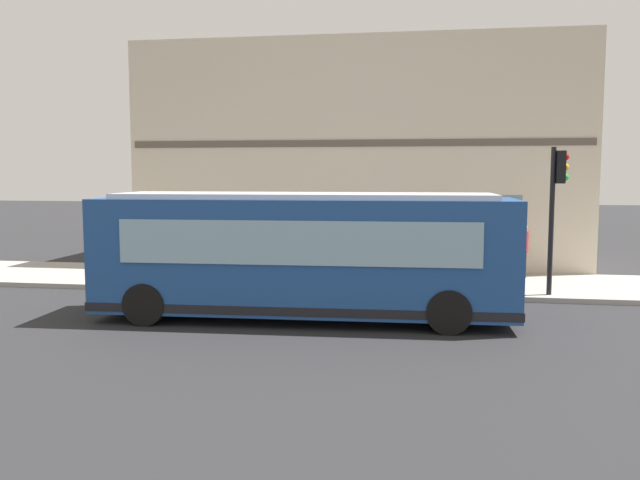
{
  "coord_description": "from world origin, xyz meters",
  "views": [
    {
      "loc": [
        -16.09,
        -2.57,
        3.58
      ],
      "look_at": [
        3.42,
        0.56,
        1.55
      ],
      "focal_mm": 37.37,
      "sensor_mm": 36.0,
      "label": 1
    }
  ],
  "objects_px": {
    "pedestrian_by_light_pole": "(523,247)",
    "newspaper_vending_box": "(226,258)",
    "pedestrian_near_building_entrance": "(416,254)",
    "traffic_light_near_corner": "(557,193)",
    "city_bus_nearside": "(303,256)",
    "fire_hydrant": "(482,271)"
  },
  "relations": [
    {
      "from": "city_bus_nearside",
      "to": "traffic_light_near_corner",
      "type": "height_order",
      "value": "traffic_light_near_corner"
    },
    {
      "from": "traffic_light_near_corner",
      "to": "pedestrian_by_light_pole",
      "type": "distance_m",
      "value": 3.47
    },
    {
      "from": "city_bus_nearside",
      "to": "pedestrian_by_light_pole",
      "type": "relative_size",
      "value": 5.74
    },
    {
      "from": "pedestrian_near_building_entrance",
      "to": "city_bus_nearside",
      "type": "bearing_deg",
      "value": 149.51
    },
    {
      "from": "pedestrian_by_light_pole",
      "to": "newspaper_vending_box",
      "type": "height_order",
      "value": "pedestrian_by_light_pole"
    },
    {
      "from": "pedestrian_by_light_pole",
      "to": "fire_hydrant",
      "type": "bearing_deg",
      "value": 126.91
    },
    {
      "from": "fire_hydrant",
      "to": "pedestrian_by_light_pole",
      "type": "relative_size",
      "value": 0.42
    },
    {
      "from": "city_bus_nearside",
      "to": "pedestrian_by_light_pole",
      "type": "height_order",
      "value": "city_bus_nearside"
    },
    {
      "from": "pedestrian_near_building_entrance",
      "to": "newspaper_vending_box",
      "type": "bearing_deg",
      "value": 74.85
    },
    {
      "from": "traffic_light_near_corner",
      "to": "newspaper_vending_box",
      "type": "xyz_separation_m",
      "value": [
        2.77,
        10.38,
        -2.41
      ]
    },
    {
      "from": "traffic_light_near_corner",
      "to": "fire_hydrant",
      "type": "height_order",
      "value": "traffic_light_near_corner"
    },
    {
      "from": "pedestrian_by_light_pole",
      "to": "newspaper_vending_box",
      "type": "bearing_deg",
      "value": 90.83
    },
    {
      "from": "pedestrian_by_light_pole",
      "to": "pedestrian_near_building_entrance",
      "type": "bearing_deg",
      "value": 119.29
    },
    {
      "from": "city_bus_nearside",
      "to": "pedestrian_by_light_pole",
      "type": "xyz_separation_m",
      "value": [
        6.38,
        -6.04,
        -0.38
      ]
    },
    {
      "from": "traffic_light_near_corner",
      "to": "pedestrian_near_building_entrance",
      "type": "distance_m",
      "value": 4.42
    },
    {
      "from": "fire_hydrant",
      "to": "pedestrian_by_light_pole",
      "type": "xyz_separation_m",
      "value": [
        1.02,
        -1.36,
        0.66
      ]
    },
    {
      "from": "pedestrian_by_light_pole",
      "to": "pedestrian_near_building_entrance",
      "type": "height_order",
      "value": "pedestrian_by_light_pole"
    },
    {
      "from": "traffic_light_near_corner",
      "to": "pedestrian_by_light_pole",
      "type": "xyz_separation_m",
      "value": [
        2.91,
        0.44,
        -1.84
      ]
    },
    {
      "from": "traffic_light_near_corner",
      "to": "newspaper_vending_box",
      "type": "distance_m",
      "value": 11.01
    },
    {
      "from": "traffic_light_near_corner",
      "to": "pedestrian_near_building_entrance",
      "type": "bearing_deg",
      "value": 75.45
    },
    {
      "from": "pedestrian_by_light_pole",
      "to": "pedestrian_near_building_entrance",
      "type": "xyz_separation_m",
      "value": [
        -1.91,
        3.41,
        -0.08
      ]
    },
    {
      "from": "fire_hydrant",
      "to": "traffic_light_near_corner",
      "type": "bearing_deg",
      "value": -136.36
    }
  ]
}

